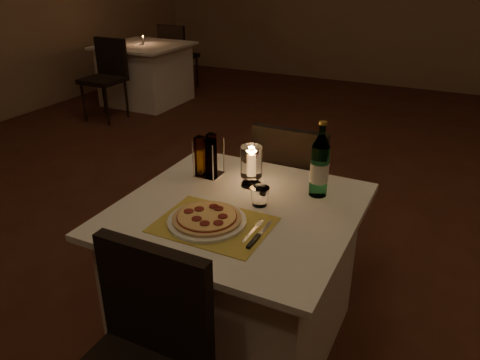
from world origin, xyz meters
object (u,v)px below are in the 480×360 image
at_px(chair_far, 294,182).
at_px(hurricane_candle, 251,163).
at_px(pizza, 207,218).
at_px(chair_near, 140,353).
at_px(neighbor_table_left, 146,74).
at_px(tumbler, 260,196).
at_px(plate, 207,221).
at_px(water_bottle, 320,166).
at_px(main_table, 238,276).

height_order(chair_far, hurricane_candle, hurricane_candle).
height_order(chair_far, pizza, chair_far).
height_order(chair_near, neighbor_table_left, chair_near).
xyz_separation_m(chair_near, tumbler, (0.08, 0.77, 0.23)).
distance_m(hurricane_candle, neighbor_table_left, 4.23).
relative_size(plate, pizza, 1.14).
distance_m(chair_near, neighbor_table_left, 4.95).
height_order(plate, water_bottle, water_bottle).
xyz_separation_m(main_table, plate, (-0.05, -0.18, 0.38)).
distance_m(tumbler, water_bottle, 0.30).
bearing_deg(chair_far, water_bottle, -58.83).
distance_m(tumbler, neighbor_table_left, 4.42).
distance_m(plate, tumbler, 0.27).
bearing_deg(pizza, water_bottle, 54.11).
xyz_separation_m(main_table, neighbor_table_left, (-2.94, 3.26, 0.00)).
bearing_deg(hurricane_candle, chair_near, -87.55).
bearing_deg(neighbor_table_left, main_table, -47.91).
xyz_separation_m(main_table, chair_far, (0.00, 0.71, 0.18)).
height_order(main_table, chair_far, chair_far).
xyz_separation_m(chair_near, plate, (-0.05, 0.53, 0.20)).
distance_m(main_table, tumbler, 0.42).
relative_size(pizza, tumbler, 3.34).
height_order(chair_far, tumbler, chair_far).
distance_m(pizza, hurricane_candle, 0.41).
bearing_deg(main_table, neighbor_table_left, 132.09).
bearing_deg(water_bottle, plate, -125.88).
height_order(chair_far, plate, chair_far).
height_order(main_table, plate, plate).
xyz_separation_m(chair_near, chair_far, (-0.00, 1.43, 0.00)).
bearing_deg(chair_far, tumbler, -83.34).
bearing_deg(neighbor_table_left, tumbler, -46.67).
distance_m(chair_far, hurricane_candle, 0.58).
relative_size(plate, neighbor_table_left, 0.32).
bearing_deg(tumbler, plate, -118.11).
relative_size(chair_far, neighbor_table_left, 0.90).
bearing_deg(hurricane_candle, tumbler, -54.38).
xyz_separation_m(chair_far, water_bottle, (0.27, -0.45, 0.33)).
bearing_deg(pizza, plate, -96.39).
height_order(main_table, tumbler, tumbler).
bearing_deg(neighbor_table_left, plate, -49.92).
distance_m(main_table, hurricane_candle, 0.53).
distance_m(chair_near, water_bottle, 1.07).
relative_size(chair_near, neighbor_table_left, 0.90).
bearing_deg(pizza, hurricane_candle, 88.56).
height_order(plate, neighbor_table_left, plate).
bearing_deg(water_bottle, main_table, -135.74).
height_order(chair_near, tumbler, chair_near).
relative_size(water_bottle, hurricane_candle, 1.78).
xyz_separation_m(water_bottle, neighbor_table_left, (-3.22, 2.99, -0.51)).
bearing_deg(pizza, chair_near, -84.66).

